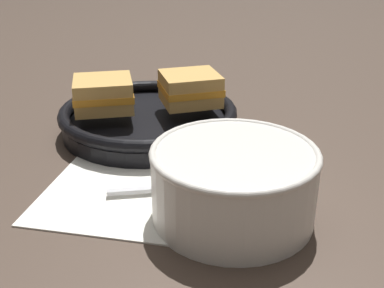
{
  "coord_description": "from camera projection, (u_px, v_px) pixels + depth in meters",
  "views": [
    {
      "loc": [
        0.12,
        -0.49,
        0.29
      ],
      "look_at": [
        0.04,
        0.04,
        0.04
      ],
      "focal_mm": 45.0,
      "sensor_mm": 36.0,
      "label": 1
    }
  ],
  "objects": [
    {
      "name": "soup_bowl",
      "position": [
        234.0,
        179.0,
        0.51
      ],
      "size": [
        0.18,
        0.18,
        0.08
      ],
      "color": "silver",
      "rests_on": "ground_plane"
    },
    {
      "name": "skillet",
      "position": [
        149.0,
        118.0,
        0.73
      ],
      "size": [
        0.27,
        0.27,
        0.04
      ],
      "color": "black",
      "rests_on": "ground_plane"
    },
    {
      "name": "sandwich_near_left",
      "position": [
        103.0,
        94.0,
        0.7
      ],
      "size": [
        0.11,
        0.1,
        0.05
      ],
      "rotation": [
        0.0,
        0.0,
        5.05
      ],
      "color": "tan",
      "rests_on": "skillet"
    },
    {
      "name": "sandwich_near_right",
      "position": [
        190.0,
        88.0,
        0.72
      ],
      "size": [
        0.11,
        0.11,
        0.05
      ],
      "rotation": [
        0.0,
        0.0,
        8.28
      ],
      "color": "tan",
      "rests_on": "skillet"
    },
    {
      "name": "napkin",
      "position": [
        160.0,
        187.0,
        0.58
      ],
      "size": [
        0.27,
        0.23,
        0.0
      ],
      "color": "white",
      "rests_on": "ground_plane"
    },
    {
      "name": "spoon",
      "position": [
        199.0,
        185.0,
        0.57
      ],
      "size": [
        0.16,
        0.06,
        0.01
      ],
      "rotation": [
        0.0,
        0.0,
        0.3
      ],
      "color": "silver",
      "rests_on": "napkin"
    },
    {
      "name": "ground_plane",
      "position": [
        157.0,
        188.0,
        0.58
      ],
      "size": [
        4.0,
        4.0,
        0.0
      ],
      "primitive_type": "plane",
      "color": "#47382D"
    }
  ]
}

